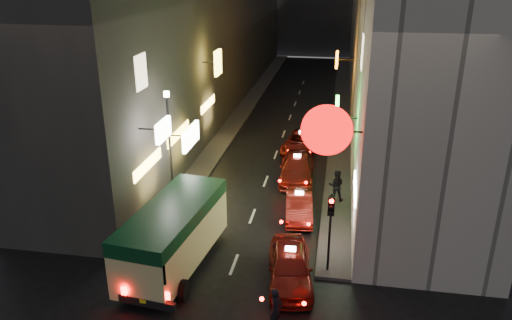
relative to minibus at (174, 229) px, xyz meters
The scene contains 13 objects.
building_left 27.59m from the minibus, 102.10° to the left, with size 7.68×52.00×18.00m.
building_right 28.96m from the minibus, 68.20° to the left, with size 8.36×52.00×18.00m.
sidewalk_left 26.17m from the minibus, 94.03° to the left, with size 1.50×52.00×0.15m, color #44413F.
sidewalk_right 26.94m from the minibus, 75.64° to the left, with size 1.50×52.00×0.15m, color #44413F.
minibus is the anchor object (origin of this frame).
taxi_near 5.02m from the minibus, ahead, with size 2.99×5.67×1.89m.
taxi_second 7.29m from the minibus, 48.61° to the left, with size 2.35×4.76×1.63m.
taxi_third 11.08m from the minibus, 67.64° to the left, with size 2.36×5.28×1.82m.
taxi_far 15.59m from the minibus, 74.81° to the left, with size 2.68×5.05×1.70m.
pedestrian_crossing 5.74m from the minibus, 33.49° to the right, with size 0.60×0.39×1.83m, color black.
pedestrian_sidewalk 9.92m from the minibus, 48.38° to the left, with size 0.73×0.46×1.95m, color black.
traffic_light 6.50m from the minibus, ahead, with size 0.26×0.43×3.50m.
lamp_post 5.69m from the minibus, 109.45° to the left, with size 0.28×0.28×6.22m.
Camera 1 is at (4.07, -9.45, 12.11)m, focal length 35.00 mm.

